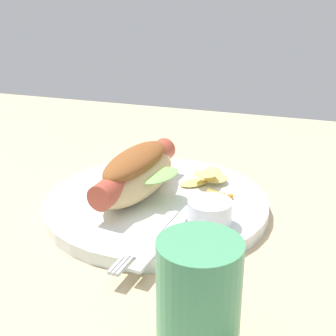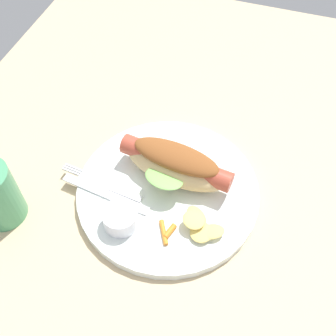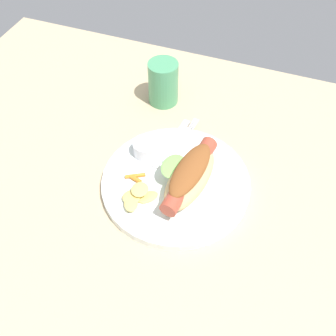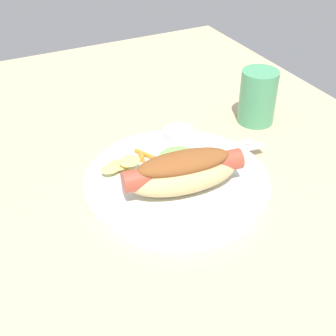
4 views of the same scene
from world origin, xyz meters
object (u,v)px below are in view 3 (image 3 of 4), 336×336
at_px(plate, 176,183).
at_px(chips_pile, 137,197).
at_px(hot_dog, 190,175).
at_px(knife, 172,143).
at_px(sauce_ramekin, 146,148).
at_px(drinking_cup, 163,83).
at_px(carrot_garnish, 136,177).
at_px(fork, 182,142).

distance_m(plate, chips_pile, 0.09).
xyz_separation_m(hot_dog, knife, (0.07, -0.09, -0.03)).
bearing_deg(plate, hot_dog, 172.94).
xyz_separation_m(sauce_ramekin, drinking_cup, (0.03, -0.18, 0.02)).
bearing_deg(sauce_ramekin, hot_dog, 155.46).
distance_m(chips_pile, carrot_garnish, 0.05).
distance_m(plate, fork, 0.10).
bearing_deg(chips_pile, hot_dog, -141.10).
distance_m(hot_dog, chips_pile, 0.10).
height_order(hot_dog, sauce_ramekin, hot_dog).
distance_m(fork, chips_pile, 0.17).
bearing_deg(plate, drinking_cup, -63.89).
relative_size(chips_pile, carrot_garnish, 1.95).
bearing_deg(plate, sauce_ramekin, -29.76).
bearing_deg(chips_pile, fork, -100.03).
xyz_separation_m(hot_dog, chips_pile, (0.08, 0.06, -0.02)).
xyz_separation_m(knife, drinking_cup, (0.07, -0.14, 0.03)).
relative_size(knife, carrot_garnish, 3.97).
relative_size(plate, drinking_cup, 2.80).
bearing_deg(plate, chips_pile, 52.76).
bearing_deg(sauce_ramekin, knife, -132.82).
height_order(hot_dog, drinking_cup, drinking_cup).
bearing_deg(plate, fork, -77.80).
relative_size(plate, chips_pile, 3.88).
distance_m(hot_dog, drinking_cup, 0.27).
height_order(plate, chips_pile, chips_pile).
relative_size(knife, chips_pile, 2.03).
relative_size(hot_dog, carrot_garnish, 4.86).
bearing_deg(drinking_cup, chips_pile, 101.65).
bearing_deg(drinking_cup, hot_dog, 121.10).
bearing_deg(hot_dog, knife, 43.86).
bearing_deg(hot_dog, plate, 90.11).
height_order(plate, carrot_garnish, carrot_garnish).
height_order(fork, knife, same).
distance_m(hot_dog, fork, 0.12).
distance_m(chips_pile, drinking_cup, 0.30).
distance_m(hot_dog, sauce_ramekin, 0.12).
relative_size(fork, knife, 0.96).
distance_m(sauce_ramekin, chips_pile, 0.12).
distance_m(fork, carrot_garnish, 0.13).
relative_size(hot_dog, fork, 1.28).
height_order(hot_dog, chips_pile, hot_dog).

